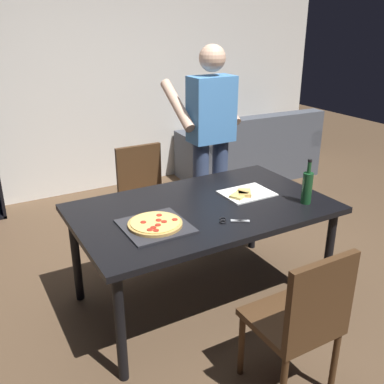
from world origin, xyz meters
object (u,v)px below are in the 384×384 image
at_px(dining_table, 203,215).
at_px(chair_far_side, 145,191).
at_px(couch, 250,154).
at_px(pepperoni_pizza_on_tray, 155,224).
at_px(wine_bottle, 307,187).
at_px(kitchen_scissors, 229,220).
at_px(chair_near_camera, 303,317).
at_px(person_serving_pizza, 210,135).

xyz_separation_m(dining_table, chair_far_side, (0.00, 1.01, -0.17)).
relative_size(couch, pepperoni_pizza_on_tray, 4.38).
xyz_separation_m(chair_far_side, wine_bottle, (0.65, -1.32, 0.36)).
relative_size(dining_table, couch, 1.00).
distance_m(wine_bottle, kitchen_scissors, 0.64).
bearing_deg(chair_far_side, wine_bottle, -63.83).
height_order(dining_table, chair_far_side, chair_far_side).
height_order(dining_table, couch, couch).
bearing_deg(couch, pepperoni_pizza_on_tray, -137.58).
bearing_deg(chair_far_side, chair_near_camera, -90.00).
xyz_separation_m(dining_table, chair_near_camera, (-0.00, -1.01, -0.17)).
xyz_separation_m(dining_table, wine_bottle, (0.65, -0.31, 0.19)).
height_order(chair_near_camera, chair_far_side, same).
bearing_deg(chair_near_camera, chair_far_side, 90.00).
xyz_separation_m(chair_near_camera, kitchen_scissors, (0.02, 0.72, 0.24)).
distance_m(dining_table, kitchen_scissors, 0.30).
xyz_separation_m(chair_near_camera, wine_bottle, (0.65, 0.70, 0.36)).
height_order(chair_near_camera, pepperoni_pizza_on_tray, chair_near_camera).
bearing_deg(kitchen_scissors, chair_far_side, 90.90).
bearing_deg(person_serving_pizza, wine_bottle, -84.50).
bearing_deg(pepperoni_pizza_on_tray, dining_table, 17.00).
distance_m(dining_table, person_serving_pizza, 1.01).
bearing_deg(chair_near_camera, pepperoni_pizza_on_tray, 115.30).
distance_m(couch, wine_bottle, 2.67).
bearing_deg(pepperoni_pizza_on_tray, wine_bottle, -9.58).
distance_m(chair_far_side, wine_bottle, 1.51).
bearing_deg(dining_table, pepperoni_pizza_on_tray, -163.00).
bearing_deg(kitchen_scissors, chair_near_camera, -91.61).
xyz_separation_m(couch, wine_bottle, (-1.25, -2.29, 0.57)).
height_order(couch, kitchen_scissors, couch).
distance_m(chair_far_side, couch, 2.14).
xyz_separation_m(couch, pepperoni_pizza_on_tray, (-2.31, -2.11, 0.46)).
distance_m(pepperoni_pizza_on_tray, kitchen_scissors, 0.47).
xyz_separation_m(pepperoni_pizza_on_tray, wine_bottle, (1.06, -0.18, 0.10)).
bearing_deg(pepperoni_pizza_on_tray, kitchen_scissors, -20.07).
bearing_deg(person_serving_pizza, pepperoni_pizza_on_tray, -136.27).
relative_size(pepperoni_pizza_on_tray, kitchen_scissors, 2.09).
bearing_deg(dining_table, chair_near_camera, -90.00).
relative_size(chair_near_camera, wine_bottle, 2.85).
distance_m(chair_near_camera, pepperoni_pizza_on_tray, 1.01).
xyz_separation_m(chair_far_side, person_serving_pizza, (0.54, -0.22, 0.49)).
bearing_deg(chair_far_side, pepperoni_pizza_on_tray, -110.14).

